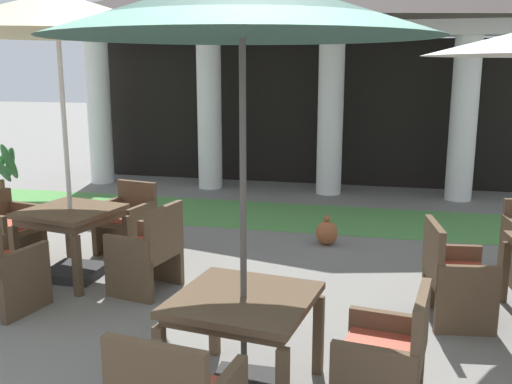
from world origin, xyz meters
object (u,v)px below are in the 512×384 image
at_px(potted_palm_left_edge, 4,215).
at_px(patio_table_mid_right, 244,309).
at_px(patio_chair_mid_left_south, 0,270).
at_px(patio_umbrella_mid_right, 242,9).
at_px(patio_chair_near_foreground_west, 454,277).
at_px(patio_chair_mid_left_north, 127,220).
at_px(patio_table_mid_left, 71,219).
at_px(patio_chair_mid_left_east, 148,252).
at_px(terracotta_urn, 327,232).
at_px(patio_umbrella_mid_left, 57,16).
at_px(patio_chair_mid_left_west, 6,230).
at_px(patio_chair_mid_right_east, 386,362).

bearing_deg(potted_palm_left_edge, patio_table_mid_right, -33.26).
height_order(patio_chair_mid_left_south, patio_umbrella_mid_right, patio_umbrella_mid_right).
xyz_separation_m(patio_chair_near_foreground_west, potted_palm_left_edge, (-5.10, 0.81, 0.07)).
xyz_separation_m(patio_chair_mid_left_south, patio_chair_mid_left_north, (0.37, 1.88, -0.00)).
relative_size(patio_table_mid_left, patio_chair_mid_left_east, 1.15).
bearing_deg(patio_table_mid_left, patio_table_mid_right, -37.17).
bearing_deg(patio_table_mid_right, terracotta_urn, 86.97).
distance_m(patio_chair_mid_left_north, potted_palm_left_edge, 1.48).
bearing_deg(patio_umbrella_mid_left, patio_chair_mid_left_west, 169.04).
height_order(patio_table_mid_left, patio_umbrella_mid_left, patio_umbrella_mid_left).
xyz_separation_m(patio_table_mid_left, patio_chair_mid_left_north, (0.18, 0.94, -0.25)).
distance_m(patio_chair_mid_left_north, patio_chair_mid_right_east, 4.20).
bearing_deg(terracotta_urn, patio_umbrella_mid_left, -144.95).
height_order(patio_table_mid_right, terracotta_urn, patio_table_mid_right).
xyz_separation_m(patio_chair_near_foreground_west, patio_chair_mid_right_east, (-0.57, -1.67, 0.01)).
relative_size(patio_table_mid_right, potted_palm_left_edge, 0.74).
bearing_deg(potted_palm_left_edge, patio_chair_mid_left_east, -19.20).
distance_m(patio_chair_mid_left_south, patio_chair_mid_left_north, 1.92).
xyz_separation_m(patio_umbrella_mid_left, patio_table_mid_right, (2.33, -1.77, -2.09)).
xyz_separation_m(patio_chair_mid_left_south, patio_chair_mid_right_east, (3.47, -0.95, 0.01)).
height_order(patio_table_mid_right, potted_palm_left_edge, potted_palm_left_edge).
relative_size(patio_table_mid_left, terracotta_urn, 2.67).
relative_size(patio_chair_near_foreground_west, potted_palm_left_edge, 0.65).
relative_size(patio_umbrella_mid_left, patio_chair_mid_left_north, 3.59).
xyz_separation_m(patio_chair_mid_left_west, patio_chair_mid_left_north, (1.12, 0.76, -0.01)).
distance_m(patio_chair_mid_left_south, patio_table_mid_right, 2.65).
bearing_deg(patio_table_mid_left, potted_palm_left_edge, 155.06).
height_order(patio_chair_near_foreground_west, patio_table_mid_left, patio_chair_near_foreground_west).
bearing_deg(patio_table_mid_right, patio_chair_mid_left_east, 131.15).
bearing_deg(patio_chair_mid_left_west, potted_palm_left_edge, -130.91).
bearing_deg(patio_table_mid_right, patio_chair_mid_left_west, 149.19).
height_order(patio_table_mid_left, patio_chair_mid_left_south, patio_chair_mid_left_south).
relative_size(patio_umbrella_mid_left, patio_chair_mid_left_east, 3.34).
xyz_separation_m(patio_chair_mid_left_west, patio_chair_mid_right_east, (4.22, -2.08, 0.00)).
height_order(patio_table_mid_left, terracotta_urn, patio_table_mid_left).
bearing_deg(patio_chair_mid_left_south, terracotta_urn, 56.08).
relative_size(patio_chair_mid_left_east, patio_chair_mid_right_east, 1.00).
distance_m(patio_chair_mid_left_east, patio_chair_mid_left_west, 1.92).
xyz_separation_m(patio_umbrella_mid_right, potted_palm_left_edge, (-3.58, 2.35, -2.09)).
bearing_deg(patio_umbrella_mid_right, patio_table_mid_right, 90.00).
distance_m(patio_umbrella_mid_right, patio_chair_mid_right_east, 2.36).
height_order(patio_umbrella_mid_left, terracotta_urn, patio_umbrella_mid_left).
distance_m(patio_chair_mid_right_east, terracotta_urn, 3.75).
distance_m(patio_chair_near_foreground_west, terracotta_urn, 2.41).
distance_m(patio_table_mid_left, patio_chair_mid_left_north, 0.99).
xyz_separation_m(patio_chair_near_foreground_west, patio_chair_mid_left_north, (-3.67, 1.16, -0.01)).
height_order(patio_table_mid_right, patio_chair_mid_right_east, patio_chair_mid_right_east).
height_order(patio_table_mid_left, patio_chair_mid_left_north, patio_chair_mid_left_north).
distance_m(patio_table_mid_right, potted_palm_left_edge, 4.29).
relative_size(patio_chair_mid_left_north, terracotta_urn, 2.16).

